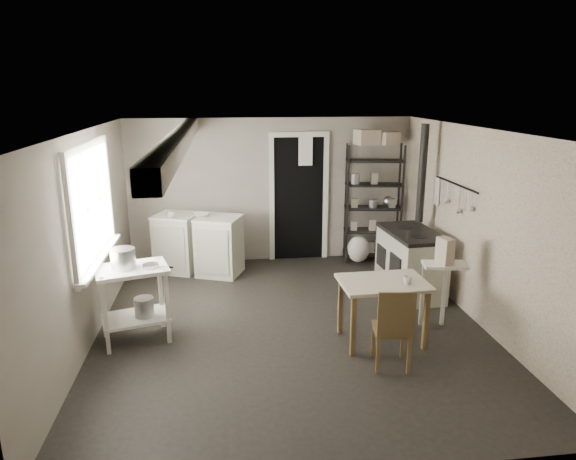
{
  "coord_description": "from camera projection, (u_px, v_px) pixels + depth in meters",
  "views": [
    {
      "loc": [
        -0.75,
        -5.57,
        2.74
      ],
      "look_at": [
        0.0,
        0.3,
        1.1
      ],
      "focal_mm": 32.0,
      "sensor_mm": 36.0,
      "label": 1
    }
  ],
  "objects": [
    {
      "name": "floor",
      "position": [
        291.0,
        325.0,
        6.15
      ],
      "size": [
        5.0,
        5.0,
        0.0
      ],
      "primitive_type": "plane",
      "color": "black",
      "rests_on": "ground"
    },
    {
      "name": "ceiling",
      "position": [
        291.0,
        130.0,
        5.53
      ],
      "size": [
        5.0,
        5.0,
        0.0
      ],
      "primitive_type": "plane",
      "rotation": [
        3.14,
        0.0,
        0.0
      ],
      "color": "white",
      "rests_on": "wall_back"
    },
    {
      "name": "wall_back",
      "position": [
        271.0,
        191.0,
        8.23
      ],
      "size": [
        4.5,
        0.02,
        2.3
      ],
      "primitive_type": "cube",
      "color": "gray",
      "rests_on": "ground"
    },
    {
      "name": "wall_front",
      "position": [
        340.0,
        333.0,
        3.45
      ],
      "size": [
        4.5,
        0.02,
        2.3
      ],
      "primitive_type": "cube",
      "color": "gray",
      "rests_on": "ground"
    },
    {
      "name": "wall_left",
      "position": [
        86.0,
        240.0,
        5.57
      ],
      "size": [
        0.02,
        5.0,
        2.3
      ],
      "primitive_type": "cube",
      "color": "gray",
      "rests_on": "ground"
    },
    {
      "name": "wall_right",
      "position": [
        478.0,
        226.0,
        6.11
      ],
      "size": [
        0.02,
        5.0,
        2.3
      ],
      "primitive_type": "cube",
      "color": "gray",
      "rests_on": "ground"
    },
    {
      "name": "window",
      "position": [
        90.0,
        204.0,
        5.67
      ],
      "size": [
        0.12,
        1.76,
        1.28
      ],
      "primitive_type": null,
      "color": "white",
      "rests_on": "wall_left"
    },
    {
      "name": "doorway",
      "position": [
        299.0,
        199.0,
        8.29
      ],
      "size": [
        0.96,
        0.1,
        2.08
      ],
      "primitive_type": null,
      "color": "white",
      "rests_on": "ground"
    },
    {
      "name": "ceiling_beam",
      "position": [
        179.0,
        141.0,
        5.41
      ],
      "size": [
        0.18,
        5.0,
        0.18
      ],
      "primitive_type": null,
      "color": "white",
      "rests_on": "ceiling"
    },
    {
      "name": "wallpaper_panel",
      "position": [
        477.0,
        226.0,
        6.11
      ],
      "size": [
        0.01,
        5.0,
        2.3
      ],
      "primitive_type": null,
      "color": "beige",
      "rests_on": "wall_right"
    },
    {
      "name": "utensil_rail",
      "position": [
        454.0,
        184.0,
        6.57
      ],
      "size": [
        0.06,
        1.2,
        0.44
      ],
      "primitive_type": null,
      "color": "#B4B4B6",
      "rests_on": "wall_right"
    },
    {
      "name": "prep_table",
      "position": [
        135.0,
        307.0,
        5.69
      ],
      "size": [
        0.87,
        0.72,
        0.86
      ],
      "primitive_type": null,
      "rotation": [
        0.0,
        0.0,
        0.27
      ],
      "color": "white",
      "rests_on": "ground"
    },
    {
      "name": "stockpot",
      "position": [
        123.0,
        261.0,
        5.53
      ],
      "size": [
        0.31,
        0.31,
        0.28
      ],
      "primitive_type": "cylinder",
      "rotation": [
        0.0,
        0.0,
        -0.2
      ],
      "color": "#B4B4B6",
      "rests_on": "prep_table"
    },
    {
      "name": "saucepan",
      "position": [
        151.0,
        268.0,
        5.58
      ],
      "size": [
        0.22,
        0.22,
        0.1
      ],
      "primitive_type": "cylinder",
      "rotation": [
        0.0,
        0.0,
        -0.34
      ],
      "color": "#B4B4B6",
      "rests_on": "prep_table"
    },
    {
      "name": "bucket",
      "position": [
        144.0,
        308.0,
        5.7
      ],
      "size": [
        0.22,
        0.22,
        0.23
      ],
      "primitive_type": "cylinder",
      "rotation": [
        0.0,
        0.0,
        0.02
      ],
      "color": "#B4B4B6",
      "rests_on": "prep_table"
    },
    {
      "name": "base_cabinets",
      "position": [
        198.0,
        243.0,
        7.8
      ],
      "size": [
        1.48,
        1.03,
        0.89
      ],
      "primitive_type": null,
      "rotation": [
        0.0,
        0.0,
        -0.37
      ],
      "color": "beige",
      "rests_on": "ground"
    },
    {
      "name": "mixing_bowl",
      "position": [
        200.0,
        213.0,
        7.59
      ],
      "size": [
        0.4,
        0.4,
        0.07
      ],
      "primitive_type": "imported",
      "rotation": [
        0.0,
        0.0,
        0.4
      ],
      "color": "silver",
      "rests_on": "base_cabinets"
    },
    {
      "name": "counter_cup",
      "position": [
        171.0,
        213.0,
        7.51
      ],
      "size": [
        0.16,
        0.16,
        0.1
      ],
      "primitive_type": "imported",
      "rotation": [
        0.0,
        0.0,
        0.27
      ],
      "color": "silver",
      "rests_on": "base_cabinets"
    },
    {
      "name": "shelf_rack",
      "position": [
        373.0,
        204.0,
        8.22
      ],
      "size": [
        0.94,
        0.48,
        1.9
      ],
      "primitive_type": null,
      "rotation": [
        0.0,
        0.0,
        -0.15
      ],
      "color": "black",
      "rests_on": "ground"
    },
    {
      "name": "shelf_jar",
      "position": [
        355.0,
        178.0,
        8.13
      ],
      "size": [
        0.11,
        0.11,
        0.19
      ],
      "primitive_type": "imported",
      "rotation": [
        0.0,
        0.0,
        -0.33
      ],
      "color": "silver",
      "rests_on": "shelf_rack"
    },
    {
      "name": "storage_box_a",
      "position": [
        367.0,
        137.0,
        7.87
      ],
      "size": [
        0.38,
        0.35,
        0.23
      ],
      "primitive_type": "cube",
      "rotation": [
        0.0,
        0.0,
        0.18
      ],
      "color": "beige",
      "rests_on": "shelf_rack"
    },
    {
      "name": "storage_box_b",
      "position": [
        387.0,
        138.0,
        7.92
      ],
      "size": [
        0.38,
        0.37,
        0.19
      ],
      "primitive_type": "cube",
      "rotation": [
        0.0,
        0.0,
        0.4
      ],
      "color": "beige",
      "rests_on": "shelf_rack"
    },
    {
      "name": "stove",
      "position": [
        411.0,
        262.0,
        7.0
      ],
      "size": [
        0.69,
        1.16,
        0.88
      ],
      "primitive_type": null,
      "rotation": [
        0.0,
        0.0,
        0.07
      ],
      "color": "beige",
      "rests_on": "ground"
    },
    {
      "name": "stovepipe",
      "position": [
        422.0,
        174.0,
        7.12
      ],
      "size": [
        0.13,
        0.13,
        1.3
      ],
      "primitive_type": null,
      "rotation": [
        0.0,
        0.0,
        0.33
      ],
      "color": "black",
      "rests_on": "stove"
    },
    {
      "name": "side_ledge",
      "position": [
        443.0,
        291.0,
        6.04
      ],
      "size": [
        0.54,
        0.34,
        0.78
      ],
      "primitive_type": null,
      "rotation": [
        0.0,
        0.0,
        -0.15
      ],
      "color": "white",
      "rests_on": "ground"
    },
    {
      "name": "oats_box",
      "position": [
        446.0,
        244.0,
        5.89
      ],
      "size": [
        0.17,
        0.23,
        0.31
      ],
      "primitive_type": "cube",
      "rotation": [
        0.0,
        0.0,
        0.23
      ],
      "color": "beige",
      "rests_on": "side_ledge"
    },
    {
      "name": "work_table",
      "position": [
        382.0,
        309.0,
        5.67
      ],
      "size": [
        0.96,
        0.68,
        0.71
      ],
      "primitive_type": null,
      "rotation": [
        0.0,
        0.0,
        0.03
      ],
      "color": "beige",
      "rests_on": "ground"
    },
    {
      "name": "table_cup",
      "position": [
        408.0,
        276.0,
        5.48
      ],
      "size": [
        0.12,
        0.12,
        0.09
      ],
      "primitive_type": "imported",
      "rotation": [
        0.0,
        0.0,
        -0.32
      ],
      "color": "silver",
      "rests_on": "work_table"
    },
    {
      "name": "chair",
      "position": [
        392.0,
        322.0,
        5.12
      ],
      "size": [
        0.41,
        0.42,
        0.87
      ],
      "primitive_type": null,
      "rotation": [
        0.0,
        0.0,
        -0.14
      ],
      "color": "brown",
      "rests_on": "ground"
    },
    {
      "name": "flour_sack",
      "position": [
        359.0,
        248.0,
        8.31
      ],
      "size": [
        0.39,
        0.34,
        0.44
      ],
      "primitive_type": "ellipsoid",
      "rotation": [
        0.0,
        0.0,
        0.08
      ],
      "color": "white",
      "rests_on": "ground"
    },
    {
      "name": "floor_crock",
      "position": [
        400.0,
        311.0,
        6.36
      ],
      "size": [
        0.13,
        0.13,
        0.13
      ],
      "primitive_type": "cylinder",
      "rotation": [
        0.0,
        0.0,
        -0.28
      ],
      "color": "silver",
      "rests_on": "ground"
    }
  ]
}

